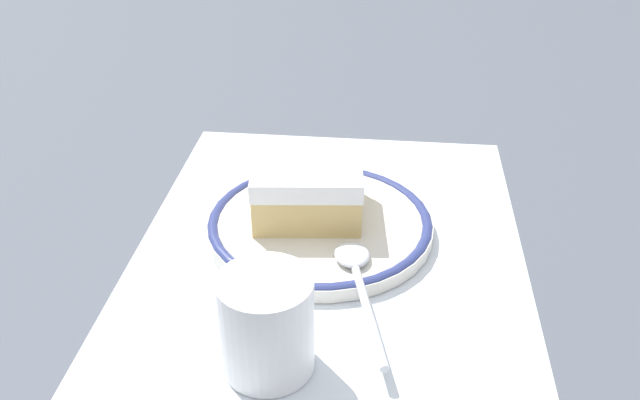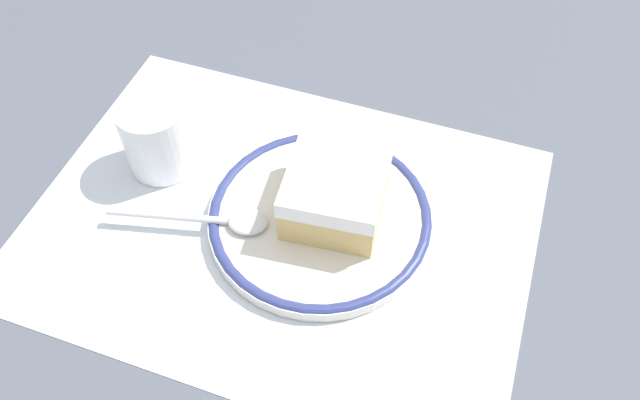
% 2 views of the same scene
% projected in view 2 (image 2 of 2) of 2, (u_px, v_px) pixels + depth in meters
% --- Properties ---
extents(ground_plane, '(2.40, 2.40, 0.00)m').
position_uv_depth(ground_plane, '(282.00, 222.00, 0.57)').
color(ground_plane, '#4C515B').
extents(placemat, '(0.43, 0.32, 0.00)m').
position_uv_depth(placemat, '(282.00, 222.00, 0.57)').
color(placemat, silver).
rests_on(placemat, ground_plane).
extents(plate, '(0.19, 0.19, 0.01)m').
position_uv_depth(plate, '(320.00, 217.00, 0.56)').
color(plate, silver).
rests_on(plate, placemat).
extents(cake_slice, '(0.09, 0.10, 0.05)m').
position_uv_depth(cake_slice, '(336.00, 189.00, 0.54)').
color(cake_slice, '#DBB76B').
rests_on(cake_slice, plate).
extents(spoon, '(0.14, 0.05, 0.01)m').
position_uv_depth(spoon, '(221.00, 220.00, 0.55)').
color(spoon, silver).
rests_on(spoon, plate).
extents(cup, '(0.06, 0.06, 0.07)m').
position_uv_depth(cup, '(158.00, 139.00, 0.58)').
color(cup, white).
rests_on(cup, placemat).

